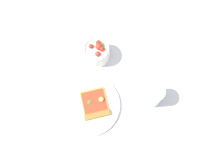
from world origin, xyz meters
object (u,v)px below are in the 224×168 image
(pizza_slice_main, at_px, (95,105))
(salad_bowl, at_px, (97,52))
(soda_glass, at_px, (153,95))
(plate, at_px, (88,105))

(pizza_slice_main, xyz_separation_m, salad_bowl, (0.20, 0.05, 0.02))
(soda_glass, bearing_deg, pizza_slice_main, 111.32)
(pizza_slice_main, distance_m, soda_glass, 0.22)
(plate, bearing_deg, soda_glass, -70.12)
(plate, height_order, soda_glass, soda_glass)
(plate, bearing_deg, salad_bowl, 5.33)
(plate, relative_size, soda_glass, 2.22)
(plate, height_order, pizza_slice_main, pizza_slice_main)
(salad_bowl, relative_size, soda_glass, 0.95)
(soda_glass, bearing_deg, plate, 109.88)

